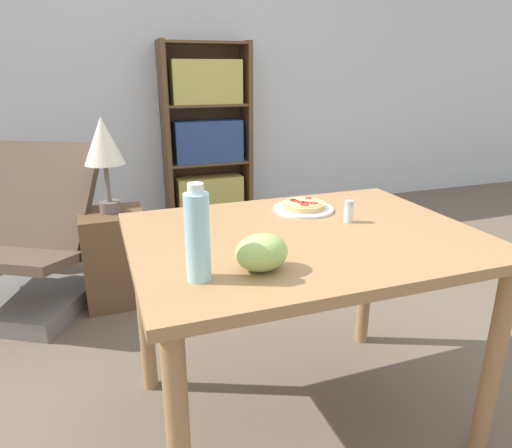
{
  "coord_description": "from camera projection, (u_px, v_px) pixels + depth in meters",
  "views": [
    {
      "loc": [
        -0.73,
        -1.37,
        1.28
      ],
      "look_at": [
        -0.27,
        -0.1,
        0.82
      ],
      "focal_mm": 32.0,
      "sensor_mm": 36.0,
      "label": 1
    }
  ],
  "objects": [
    {
      "name": "drink_bottle",
      "position": [
        198.0,
        236.0,
        1.15
      ],
      "size": [
        0.07,
        0.07,
        0.26
      ],
      "color": "#A3DBEA",
      "rests_on": "dining_table"
    },
    {
      "name": "dining_table",
      "position": [
        304.0,
        262.0,
        1.56
      ],
      "size": [
        1.15,
        0.87,
        0.76
      ],
      "color": "#A37549",
      "rests_on": "ground_plane"
    },
    {
      "name": "table_lamp",
      "position": [
        103.0,
        146.0,
        2.38
      ],
      "size": [
        0.21,
        0.21,
        0.51
      ],
      "color": "#665B51",
      "rests_on": "side_table"
    },
    {
      "name": "pizza_on_plate",
      "position": [
        303.0,
        207.0,
        1.76
      ],
      "size": [
        0.23,
        0.23,
        0.04
      ],
      "color": "white",
      "rests_on": "dining_table"
    },
    {
      "name": "side_table",
      "position": [
        115.0,
        257.0,
        2.58
      ],
      "size": [
        0.34,
        0.34,
        0.53
      ],
      "color": "brown",
      "rests_on": "ground_plane"
    },
    {
      "name": "lounge_chair_near",
      "position": [
        28.0,
        260.0,
        2.49
      ],
      "size": [
        0.9,
        0.98,
        0.88
      ],
      "rotation": [
        0.0,
        0.0,
        -0.52
      ],
      "color": "slate",
      "rests_on": "ground_plane"
    },
    {
      "name": "ground_plane",
      "position": [
        310.0,
        397.0,
        1.87
      ],
      "size": [
        14.0,
        14.0,
        0.0
      ],
      "primitive_type": "plane",
      "color": "brown"
    },
    {
      "name": "grape_bunch",
      "position": [
        261.0,
        252.0,
        1.23
      ],
      "size": [
        0.15,
        0.11,
        0.1
      ],
      "color": "#A8CC66",
      "rests_on": "dining_table"
    },
    {
      "name": "salt_shaker",
      "position": [
        349.0,
        212.0,
        1.62
      ],
      "size": [
        0.03,
        0.03,
        0.08
      ],
      "color": "white",
      "rests_on": "dining_table"
    },
    {
      "name": "wall_back",
      "position": [
        176.0,
        65.0,
        3.79
      ],
      "size": [
        8.0,
        0.05,
        2.6
      ],
      "color": "silver",
      "rests_on": "ground_plane"
    },
    {
      "name": "bookshelf",
      "position": [
        207.0,
        139.0,
        3.89
      ],
      "size": [
        0.74,
        0.28,
        1.49
      ],
      "color": "brown",
      "rests_on": "ground_plane"
    }
  ]
}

